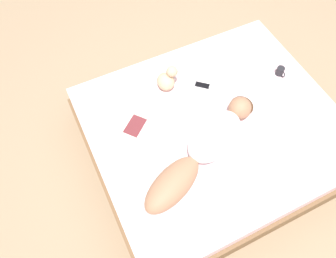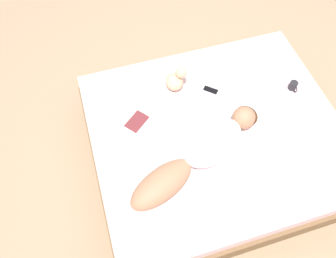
% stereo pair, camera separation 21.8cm
% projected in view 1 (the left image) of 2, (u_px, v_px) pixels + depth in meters
% --- Properties ---
extents(ground_plane, '(12.00, 12.00, 0.00)m').
position_uv_depth(ground_plane, '(210.00, 148.00, 3.19)').
color(ground_plane, '#9E8466').
extents(bed, '(1.86, 2.15, 0.48)m').
position_uv_depth(bed, '(213.00, 136.00, 2.99)').
color(bed, brown).
rests_on(bed, ground_plane).
extents(person, '(0.72, 1.26, 0.22)m').
position_uv_depth(person, '(206.00, 146.00, 2.55)').
color(person, '#A37556').
rests_on(person, bed).
extents(open_magazine, '(0.49, 0.47, 0.01)m').
position_uv_depth(open_magazine, '(125.00, 122.00, 2.78)').
color(open_magazine, silver).
rests_on(open_magazine, bed).
extents(coffee_mug, '(0.11, 0.07, 0.08)m').
position_uv_depth(coffee_mug, '(280.00, 71.00, 3.02)').
color(coffee_mug, '#232328').
rests_on(coffee_mug, bed).
extents(cell_phone, '(0.16, 0.16, 0.01)m').
position_uv_depth(cell_phone, '(202.00, 85.00, 2.98)').
color(cell_phone, silver).
rests_on(cell_phone, bed).
extents(plush_toy, '(0.17, 0.19, 0.23)m').
position_uv_depth(plush_toy, '(167.00, 80.00, 2.90)').
color(plush_toy, '#D1B289').
rests_on(plush_toy, bed).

